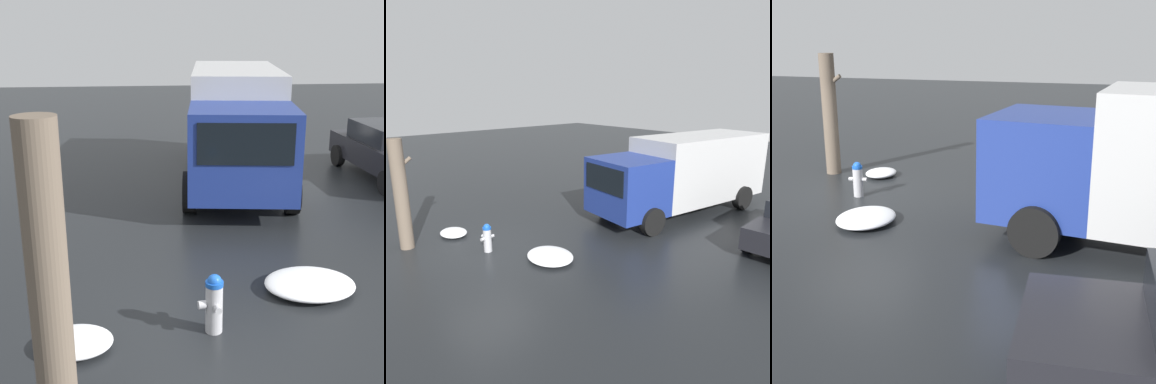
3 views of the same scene
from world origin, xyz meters
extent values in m
plane|color=black|center=(0.00, 0.00, 0.00)|extent=(60.00, 60.00, 0.00)
cylinder|color=#B7B7BC|center=(0.00, 0.00, 0.33)|extent=(0.23, 0.23, 0.67)
cylinder|color=blue|center=(0.00, 0.00, 0.70)|extent=(0.24, 0.24, 0.06)
sphere|color=blue|center=(0.00, 0.00, 0.73)|extent=(0.19, 0.19, 0.19)
cylinder|color=#B7B7BC|center=(-0.02, 0.16, 0.41)|extent=(0.13, 0.12, 0.11)
cylinder|color=#B7B7BC|center=(-0.16, -0.02, 0.41)|extent=(0.11, 0.10, 0.09)
cylinder|color=#B7B7BC|center=(0.16, 0.02, 0.41)|extent=(0.11, 0.10, 0.09)
cylinder|color=#6B5B4C|center=(-1.64, 1.79, 1.59)|extent=(0.39, 0.39, 3.19)
cylinder|color=#6B5B4C|center=(-1.46, 1.79, 2.49)|extent=(0.45, 0.11, 0.36)
cube|color=navy|center=(4.54, -1.22, 1.38)|extent=(2.24, 2.45, 1.85)
cube|color=black|center=(3.55, -1.09, 1.75)|extent=(0.27, 1.85, 0.81)
cylinder|color=black|center=(4.49, -2.33, 0.45)|extent=(0.93, 0.39, 0.90)
cylinder|color=black|center=(4.78, -0.13, 0.45)|extent=(0.93, 0.39, 0.90)
cylinder|color=black|center=(5.49, -4.93, 0.30)|extent=(0.61, 0.23, 0.60)
ellipsoid|color=white|center=(0.98, -1.62, 0.11)|extent=(1.16, 1.39, 0.22)
ellipsoid|color=white|center=(-0.24, 1.79, 0.10)|extent=(0.78, 0.95, 0.20)
camera|label=1|loc=(-6.19, 0.91, 3.91)|focal=50.00mm
camera|label=2|loc=(-4.62, -9.07, 4.47)|focal=35.00mm
camera|label=3|loc=(5.68, -10.87, 3.72)|focal=50.00mm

